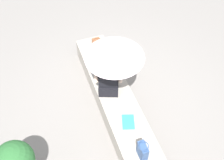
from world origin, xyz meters
name	(u,v)px	position (x,y,z in m)	size (l,w,h in m)	color
ground_plane	(115,108)	(0.00, 0.00, 0.00)	(14.00, 14.00, 0.00)	gray
stone_bench	(115,101)	(0.00, 0.00, 0.22)	(3.16, 0.60, 0.43)	#A8A093
person_seated	(108,77)	(-0.11, -0.09, 0.82)	(0.38, 0.51, 0.90)	black
parasol	(115,52)	(-0.02, -0.02, 1.46)	(0.92, 0.92, 1.17)	#B7B7BC
handbag_black	(99,62)	(-0.69, -0.08, 0.60)	(0.25, 0.18, 0.35)	#335184
tote_bag_canvas	(143,151)	(1.20, -0.03, 0.59)	(0.20, 0.15, 0.32)	#335184
shoulder_bag_spare	(98,47)	(-1.12, 0.03, 0.57)	(0.27, 0.20, 0.29)	brown
magazine	(128,122)	(0.60, 0.00, 0.44)	(0.28, 0.20, 0.01)	#339ED1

